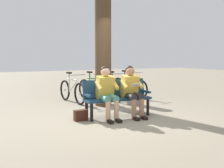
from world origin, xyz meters
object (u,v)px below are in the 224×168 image
(bicycle_green, at_px, (93,89))
(bicycle_purple, at_px, (72,91))
(bicycle_red, at_px, (129,87))
(bench, at_px, (116,95))
(handbag, at_px, (81,115))
(litter_bin, at_px, (133,90))
(person_reading, at_px, (132,89))
(person_companion, at_px, (107,90))
(tree_trunk, at_px, (103,44))
(bicycle_blue, at_px, (114,89))

(bicycle_green, height_order, bicycle_purple, same)
(bicycle_red, relative_size, bicycle_purple, 0.97)
(bench, relative_size, bicycle_purple, 0.97)
(bench, bearing_deg, handbag, 5.05)
(handbag, bearing_deg, litter_bin, -151.43)
(handbag, relative_size, bicycle_green, 0.18)
(bicycle_red, bearing_deg, handbag, -65.33)
(litter_bin, bearing_deg, person_reading, 56.54)
(person_companion, distance_m, bicycle_green, 2.57)
(person_reading, height_order, bicycle_green, person_reading)
(person_companion, xyz_separation_m, bicycle_green, (-0.72, -2.45, -0.30))
(tree_trunk, xyz_separation_m, bicycle_purple, (0.65, -0.87, -1.41))
(handbag, relative_size, bicycle_blue, 0.18)
(bicycle_green, xyz_separation_m, bicycle_purple, (0.72, 0.03, 0.00))
(handbag, distance_m, litter_bin, 2.39)
(tree_trunk, height_order, bicycle_green, tree_trunk)
(litter_bin, bearing_deg, bench, 43.53)
(bicycle_red, xyz_separation_m, bicycle_green, (1.38, 0.06, 0.00))
(bicycle_red, distance_m, bicycle_green, 1.38)
(person_reading, xyz_separation_m, bicycle_red, (-1.46, -2.54, -0.31))
(person_reading, xyz_separation_m, tree_trunk, (-0.01, -1.58, 1.11))
(bicycle_green, bearing_deg, litter_bin, 21.86)
(bicycle_green, bearing_deg, bicycle_red, 81.58)
(tree_trunk, xyz_separation_m, bicycle_blue, (-0.73, -0.73, -1.41))
(person_companion, bearing_deg, bicycle_blue, -118.07)
(person_companion, bearing_deg, tree_trunk, -109.68)
(person_companion, bearing_deg, bench, -152.79)
(person_companion, bearing_deg, bicycle_purple, -86.78)
(bicycle_blue, relative_size, bicycle_green, 1.00)
(person_reading, xyz_separation_m, bicycle_blue, (-0.74, -2.31, -0.31))
(person_companion, xyz_separation_m, litter_bin, (-1.49, -1.25, -0.24))
(litter_bin, xyz_separation_m, bicycle_red, (-0.61, -1.26, -0.07))
(bicycle_blue, bearing_deg, bicycle_purple, -84.95)
(bicycle_red, bearing_deg, bicycle_blue, -88.67)
(person_companion, distance_m, bicycle_red, 3.28)
(handbag, bearing_deg, bench, -178.18)
(handbag, relative_size, bicycle_red, 0.18)
(handbag, xyz_separation_m, tree_trunk, (-1.24, -1.42, 1.65))
(person_companion, relative_size, handbag, 4.00)
(bicycle_blue, bearing_deg, bicycle_red, 119.42)
(handbag, bearing_deg, bicycle_green, -119.30)
(bicycle_blue, xyz_separation_m, bicycle_purple, (1.38, -0.15, 0.00))
(tree_trunk, distance_m, bicycle_purple, 1.78)
(bicycle_red, height_order, bicycle_green, same)
(bench, xyz_separation_m, handbag, (0.92, 0.03, -0.39))
(bicycle_green, bearing_deg, handbag, -40.18)
(tree_trunk, bearing_deg, person_reading, 89.58)
(person_reading, height_order, person_companion, same)
(bench, relative_size, person_companion, 1.35)
(person_reading, distance_m, tree_trunk, 1.93)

